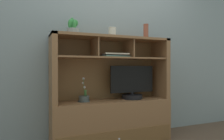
{
  "coord_description": "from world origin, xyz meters",
  "views": [
    {
      "loc": [
        -0.98,
        -2.39,
        0.94
      ],
      "look_at": [
        0.0,
        0.0,
        0.91
      ],
      "focal_mm": 33.01,
      "sensor_mm": 36.0,
      "label": 1
    }
  ],
  "objects_px": {
    "media_console": "(112,109)",
    "accent_vase": "(112,32)",
    "magazine_stack_left": "(114,55)",
    "potted_succulent": "(73,29)",
    "ceramic_vase": "(146,32)",
    "potted_orchid": "(84,98)",
    "tv_monitor": "(132,85)"
  },
  "relations": [
    {
      "from": "magazine_stack_left",
      "to": "potted_succulent",
      "type": "bearing_deg",
      "value": 175.4
    },
    {
      "from": "potted_succulent",
      "to": "media_console",
      "type": "bearing_deg",
      "value": -1.88
    },
    {
      "from": "magazine_stack_left",
      "to": "ceramic_vase",
      "type": "bearing_deg",
      "value": 0.71
    },
    {
      "from": "potted_orchid",
      "to": "accent_vase",
      "type": "relative_size",
      "value": 2.41
    },
    {
      "from": "magazine_stack_left",
      "to": "accent_vase",
      "type": "bearing_deg",
      "value": 158.46
    },
    {
      "from": "potted_orchid",
      "to": "potted_succulent",
      "type": "xyz_separation_m",
      "value": [
        -0.13,
        0.01,
        0.82
      ]
    },
    {
      "from": "potted_orchid",
      "to": "potted_succulent",
      "type": "distance_m",
      "value": 0.83
    },
    {
      "from": "ceramic_vase",
      "to": "accent_vase",
      "type": "relative_size",
      "value": 1.65
    },
    {
      "from": "tv_monitor",
      "to": "potted_succulent",
      "type": "bearing_deg",
      "value": 178.46
    },
    {
      "from": "potted_orchid",
      "to": "media_console",
      "type": "bearing_deg",
      "value": -0.39
    },
    {
      "from": "accent_vase",
      "to": "potted_orchid",
      "type": "bearing_deg",
      "value": 176.74
    },
    {
      "from": "media_console",
      "to": "accent_vase",
      "type": "distance_m",
      "value": 0.96
    },
    {
      "from": "magazine_stack_left",
      "to": "tv_monitor",
      "type": "bearing_deg",
      "value": 4.22
    },
    {
      "from": "tv_monitor",
      "to": "ceramic_vase",
      "type": "distance_m",
      "value": 0.74
    },
    {
      "from": "tv_monitor",
      "to": "accent_vase",
      "type": "relative_size",
      "value": 5.03
    },
    {
      "from": "potted_orchid",
      "to": "magazine_stack_left",
      "type": "distance_m",
      "value": 0.64
    },
    {
      "from": "potted_succulent",
      "to": "magazine_stack_left",
      "type": "bearing_deg",
      "value": -4.6
    },
    {
      "from": "magazine_stack_left",
      "to": "accent_vase",
      "type": "relative_size",
      "value": 3.0
    },
    {
      "from": "magazine_stack_left",
      "to": "accent_vase",
      "type": "height_order",
      "value": "accent_vase"
    },
    {
      "from": "magazine_stack_left",
      "to": "ceramic_vase",
      "type": "xyz_separation_m",
      "value": [
        0.47,
        0.01,
        0.33
      ]
    },
    {
      "from": "ceramic_vase",
      "to": "media_console",
      "type": "bearing_deg",
      "value": 177.8
    },
    {
      "from": "ceramic_vase",
      "to": "potted_orchid",
      "type": "bearing_deg",
      "value": 178.57
    },
    {
      "from": "potted_orchid",
      "to": "tv_monitor",
      "type": "bearing_deg",
      "value": -0.64
    },
    {
      "from": "potted_orchid",
      "to": "potted_succulent",
      "type": "height_order",
      "value": "potted_succulent"
    },
    {
      "from": "media_console",
      "to": "potted_orchid",
      "type": "height_order",
      "value": "media_console"
    },
    {
      "from": "potted_succulent",
      "to": "ceramic_vase",
      "type": "distance_m",
      "value": 0.97
    },
    {
      "from": "media_console",
      "to": "accent_vase",
      "type": "bearing_deg",
      "value": -90.0
    },
    {
      "from": "magazine_stack_left",
      "to": "potted_succulent",
      "type": "height_order",
      "value": "potted_succulent"
    },
    {
      "from": "potted_orchid",
      "to": "potted_succulent",
      "type": "relative_size",
      "value": 1.35
    },
    {
      "from": "tv_monitor",
      "to": "ceramic_vase",
      "type": "xyz_separation_m",
      "value": [
        0.2,
        -0.01,
        0.72
      ]
    },
    {
      "from": "potted_succulent",
      "to": "ceramic_vase",
      "type": "height_order",
      "value": "potted_succulent"
    },
    {
      "from": "ceramic_vase",
      "to": "magazine_stack_left",
      "type": "bearing_deg",
      "value": -179.29
    }
  ]
}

